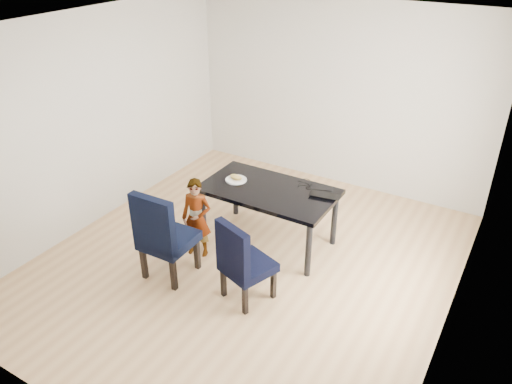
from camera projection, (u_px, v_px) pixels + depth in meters
The scene contains 14 objects.
floor at pixel (247, 262), 5.94m from camera, with size 4.50×5.00×0.01m, color tan.
ceiling at pixel (245, 26), 4.64m from camera, with size 4.50×5.00×0.01m, color white.
wall_back at pixel (337, 96), 7.18m from camera, with size 4.50×0.01×2.70m, color silver.
wall_front at pixel (55, 292), 3.40m from camera, with size 4.50×0.01×2.70m, color white.
wall_left at pixel (94, 120), 6.30m from camera, with size 0.01×5.00×2.70m, color silver.
wall_right at pixel (470, 215), 4.28m from camera, with size 0.01×5.00×2.70m, color silver.
dining_table at pixel (268, 216), 6.14m from camera, with size 1.60×0.90×0.75m, color black.
chair_left at pixel (168, 233), 5.49m from camera, with size 0.53×0.55×1.10m, color black.
chair_right at pixel (248, 260), 5.16m from camera, with size 0.46×0.48×0.97m, color black.
child at pixel (197, 218), 5.85m from camera, with size 0.36×0.24×1.00m, color orange.
plate at pixel (236, 180), 6.15m from camera, with size 0.26×0.26×0.01m, color silver.
sandwich at pixel (236, 177), 6.12m from camera, with size 0.17×0.08×0.07m, color gold.
laptop at pixel (326, 194), 5.82m from camera, with size 0.36×0.23×0.03m, color black.
cable_tangle at pixel (304, 187), 6.00m from camera, with size 0.16×0.16×0.01m, color black.
Camera 1 is at (2.53, -4.09, 3.58)m, focal length 35.00 mm.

